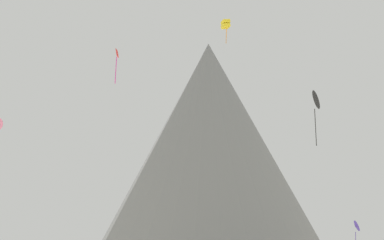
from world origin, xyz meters
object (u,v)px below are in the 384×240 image
at_px(kite_indigo_low, 356,227).
at_px(kite_yellow_high, 226,24).
at_px(rock_massif, 207,180).
at_px(kite_red_high, 117,60).
at_px(kite_black_mid, 315,101).

distance_m(kite_indigo_low, kite_yellow_high, 37.15).
height_order(rock_massif, kite_red_high, rock_massif).
relative_size(kite_indigo_low, kite_black_mid, 0.96).
xyz_separation_m(rock_massif, kite_red_high, (-5.92, -58.47, 3.40)).
height_order(kite_red_high, kite_black_mid, kite_red_high).
bearing_deg(kite_yellow_high, kite_black_mid, 19.75).
xyz_separation_m(kite_indigo_low, kite_yellow_high, (-19.22, -15.73, 27.63)).
xyz_separation_m(rock_massif, kite_yellow_high, (5.38, -40.45, 15.82)).
xyz_separation_m(rock_massif, kite_indigo_low, (24.61, -24.72, -11.81)).
xyz_separation_m(kite_yellow_high, kite_black_mid, (10.42, -10.56, -15.26)).
distance_m(rock_massif, kite_indigo_low, 36.82).
distance_m(rock_massif, kite_yellow_high, 43.76).
relative_size(rock_massif, kite_black_mid, 11.23).
height_order(rock_massif, kite_black_mid, rock_massif).
bearing_deg(kite_black_mid, kite_red_high, -44.58).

